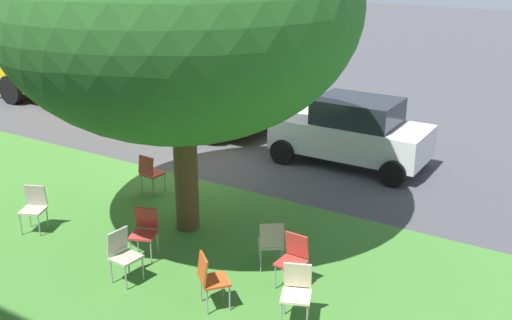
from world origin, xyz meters
The scene contains 13 objects.
ground centered at (0.00, 0.00, 0.00)m, with size 80.00×80.00×0.00m, color #424247.
grass_verge centered at (0.00, 3.20, 0.00)m, with size 48.00×6.00×0.01m, color #3D752D.
street_tree centered at (-1.24, 2.28, 4.15)m, with size 6.23×6.23×6.46m.
chair_0 centered at (1.14, 3.87, 0.52)m, with size 0.55×0.55×0.88m.
chair_1 centered at (-3.37, 2.80, 0.52)m, with size 0.58×0.58×0.88m.
chair_2 centered at (-3.93, 3.07, 0.52)m, with size 0.43×0.44×0.88m.
chair_3 centered at (0.44, 1.40, 0.52)m, with size 0.44×0.45×0.88m.
chair_4 centered at (-4.40, 3.85, 0.52)m, with size 0.54×0.55×0.88m.
chair_5 centered at (-3.16, 4.24, 0.52)m, with size 0.59×0.59×0.88m.
chair_6 centered at (-1.54, 4.35, 0.52)m, with size 0.46×0.46×0.88m.
chair_7 centered at (-1.29, 3.55, 0.52)m, with size 0.54×0.54×0.88m.
parked_car centered at (-2.50, -2.58, 0.84)m, with size 3.70×1.92×1.65m.
school_bus centered at (5.38, -3.27, 1.76)m, with size 10.40×2.80×2.88m.
Camera 1 is at (-7.80, 10.50, 5.20)m, focal length 42.49 mm.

